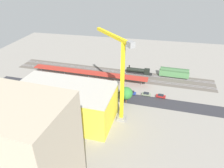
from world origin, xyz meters
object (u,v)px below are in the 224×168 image
object	(u,v)px
parked_car_2	(132,93)
tower_crane	(120,74)
passenger_coach	(174,72)
parked_car_5	(89,88)
platform_canopy_near	(88,72)
box_truck_1	(96,98)
street_tree_1	(107,93)
parked_car_3	(116,91)
parked_car_0	(161,96)
box_truck_0	(92,96)
street_tree_0	(126,93)
construction_building	(66,103)
parked_car_4	(102,90)
traffic_light	(61,79)
parked_car_6	(75,86)
parked_car_1	(146,94)
street_tree_2	(42,87)
locomotive	(139,71)

from	to	relation	value
parked_car_2	tower_crane	xyz separation A→B (m)	(2.70, 19.61, 19.95)
passenger_coach	parked_car_2	size ratio (longest dim) A/B	3.68
parked_car_2	parked_car_5	distance (m)	22.82
platform_canopy_near	box_truck_1	bearing A→B (deg)	116.69
street_tree_1	parked_car_3	bearing A→B (deg)	-103.13
parked_car_0	box_truck_0	distance (m)	34.02
box_truck_1	street_tree_1	world-z (taller)	street_tree_1
tower_crane	box_truck_1	world-z (taller)	tower_crane
passenger_coach	street_tree_0	xyz separation A→B (m)	(23.24, 32.92, 2.39)
tower_crane	street_tree_0	bearing A→B (deg)	-96.03
construction_building	street_tree_1	bearing A→B (deg)	-129.90
platform_canopy_near	parked_car_2	xyz separation A→B (m)	(-26.87, 11.98, -3.11)
parked_car_5	parked_car_3	bearing A→B (deg)	-179.43
parked_car_4	street_tree_1	world-z (taller)	street_tree_1
parked_car_3	street_tree_1	xyz separation A→B (m)	(2.26, 9.69, 4.02)
parked_car_5	tower_crane	bearing A→B (deg)	135.30
construction_building	traffic_light	bearing A→B (deg)	-58.42
construction_building	parked_car_0	bearing A→B (deg)	-145.14
parked_car_6	tower_crane	xyz separation A→B (m)	(-27.87, 19.66, 20.01)
platform_canopy_near	parked_car_0	size ratio (longest dim) A/B	14.28
tower_crane	box_truck_1	distance (m)	25.36
parked_car_5	parked_car_6	bearing A→B (deg)	1.85
parked_car_1	street_tree_2	size ratio (longest dim) A/B	0.74
passenger_coach	street_tree_0	distance (m)	40.37
passenger_coach	parked_car_1	bearing A→B (deg)	59.45
parked_car_3	traffic_light	distance (m)	30.63
box_truck_1	construction_building	bearing A→B (deg)	60.18
parked_car_1	street_tree_2	world-z (taller)	street_tree_2
parked_car_4	traffic_light	bearing A→B (deg)	-2.44
parked_car_5	street_tree_1	world-z (taller)	street_tree_1
parked_car_0	tower_crane	size ratio (longest dim) A/B	0.14
parked_car_2	street_tree_0	world-z (taller)	street_tree_0
passenger_coach	parked_car_2	xyz separation A→B (m)	(21.73, 24.48, -2.27)
box_truck_0	street_tree_1	world-z (taller)	street_tree_1
parked_car_4	street_tree_2	world-z (taller)	street_tree_2
street_tree_0	street_tree_1	bearing A→B (deg)	5.20
parked_car_2	street_tree_1	bearing A→B (deg)	41.64
street_tree_1	traffic_light	world-z (taller)	street_tree_1
platform_canopy_near	street_tree_0	bearing A→B (deg)	141.15
parked_car_2	tower_crane	bearing A→B (deg)	82.17
platform_canopy_near	locomotive	world-z (taller)	locomotive
street_tree_0	parked_car_4	bearing A→B (deg)	-30.37
parked_car_2	street_tree_0	size ratio (longest dim) A/B	0.55
parked_car_5	box_truck_1	size ratio (longest dim) A/B	0.44
locomotive	parked_car_4	world-z (taller)	locomotive
construction_building	street_tree_1	xyz separation A→B (m)	(-14.21, -15.37, -2.48)
parked_car_2	construction_building	bearing A→B (deg)	45.01
parked_car_1	parked_car_2	bearing A→B (deg)	2.26
construction_building	parked_car_4	bearing A→B (deg)	-107.03
parked_car_0	parked_car_1	distance (m)	7.26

